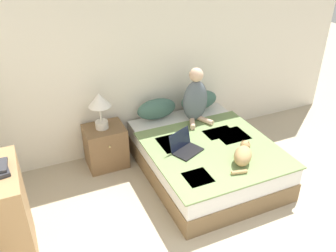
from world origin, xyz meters
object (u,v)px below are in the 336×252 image
(pillow_near, at_px, (157,109))
(nightstand, at_px, (106,146))
(laptop_open, at_px, (185,147))
(bed, at_px, (205,158))
(table_lamp, at_px, (100,104))
(pillow_far, at_px, (199,100))
(cat_tabby, at_px, (243,155))
(person_sitting, at_px, (195,99))
(bookshelf, at_px, (13,217))

(pillow_near, bearing_deg, nightstand, -173.31)
(laptop_open, bearing_deg, pillow_near, 65.73)
(bed, distance_m, table_lamp, 1.51)
(table_lamp, bearing_deg, nightstand, -9.17)
(pillow_far, xyz_separation_m, cat_tabby, (-0.17, -1.37, -0.05))
(person_sitting, xyz_separation_m, cat_tabby, (0.03, -1.11, -0.23))
(laptop_open, height_order, nightstand, laptop_open)
(cat_tabby, bearing_deg, bookshelf, 130.41)
(cat_tabby, relative_size, laptop_open, 0.99)
(bed, xyz_separation_m, laptop_open, (-0.34, -0.08, 0.30))
(nightstand, bearing_deg, laptop_open, -46.05)
(bed, xyz_separation_m, table_lamp, (-1.14, 0.73, 0.67))
(pillow_far, bearing_deg, cat_tabby, -97.23)
(pillow_near, distance_m, table_lamp, 0.85)
(pillow_near, xyz_separation_m, pillow_far, (0.67, 0.00, 0.00))
(nightstand, bearing_deg, bookshelf, -135.03)
(pillow_far, relative_size, laptop_open, 1.33)
(bed, relative_size, person_sitting, 2.49)
(person_sitting, relative_size, nightstand, 1.34)
(pillow_far, bearing_deg, laptop_open, -126.67)
(bed, distance_m, person_sitting, 0.81)
(person_sitting, distance_m, laptop_open, 0.84)
(bed, bearing_deg, table_lamp, 147.30)
(bed, xyz_separation_m, pillow_far, (0.33, 0.82, 0.40))
(bed, xyz_separation_m, bookshelf, (-2.30, -0.46, 0.28))
(pillow_far, xyz_separation_m, laptop_open, (-0.67, -0.90, -0.10))
(cat_tabby, distance_m, laptop_open, 0.69)
(pillow_far, height_order, person_sitting, person_sitting)
(pillow_far, relative_size, table_lamp, 1.16)
(person_sitting, height_order, cat_tabby, person_sitting)
(person_sitting, distance_m, nightstand, 1.37)
(pillow_near, bearing_deg, bed, -67.83)
(person_sitting, xyz_separation_m, laptop_open, (-0.47, -0.64, -0.28))
(pillow_near, xyz_separation_m, bookshelf, (-1.97, -1.27, -0.11))
(bed, height_order, person_sitting, person_sitting)
(bed, distance_m, cat_tabby, 0.68)
(table_lamp, bearing_deg, laptop_open, -45.42)
(bed, bearing_deg, pillow_near, 112.17)
(table_lamp, bearing_deg, pillow_far, 3.44)
(bed, relative_size, pillow_far, 3.35)
(nightstand, bearing_deg, table_lamp, 170.83)
(pillow_near, xyz_separation_m, laptop_open, (-0.00, -0.90, -0.10))
(bed, height_order, pillow_far, pillow_far)
(cat_tabby, bearing_deg, table_lamp, 87.99)
(laptop_open, bearing_deg, pillow_far, 29.26)
(laptop_open, relative_size, bookshelf, 0.41)
(pillow_far, relative_size, cat_tabby, 1.35)
(nightstand, relative_size, table_lamp, 1.16)
(person_sitting, xyz_separation_m, nightstand, (-1.25, 0.17, -0.54))
(laptop_open, xyz_separation_m, nightstand, (-0.78, 0.81, -0.26))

